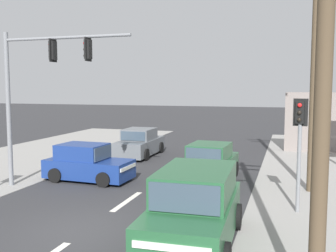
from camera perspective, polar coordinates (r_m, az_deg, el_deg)
ground_plane at (r=11.24m, az=-12.19°, el=-14.79°), size 140.00×140.00×0.00m
lane_dash_mid at (r=13.79m, az=-5.97°, el=-10.80°), size 0.20×2.40×0.01m
lane_dash_far at (r=18.35m, az=0.21°, el=-6.61°), size 0.20×2.40×0.01m
utility_pole_midground_right at (r=15.45m, az=20.58°, el=11.33°), size 1.80×0.26×10.56m
traffic_signal_mast at (r=15.73m, az=-18.64°, el=6.25°), size 5.29×0.45×6.00m
pedestal_signal_right_kerb at (r=12.68m, az=18.57°, el=-1.37°), size 0.43×0.31×3.56m
sedan_oncoming_near at (r=16.53m, az=5.99°, el=-5.54°), size 2.08×4.33×1.56m
suv_oncoming_mid at (r=9.93m, az=3.91°, el=-12.06°), size 2.18×4.60×1.90m
hatchback_receding_far at (r=16.88m, az=-11.65°, el=-5.39°), size 3.70×1.91×1.53m
sedan_crossing_left at (r=22.46m, az=-4.14°, el=-2.55°), size 1.92×4.25×1.56m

